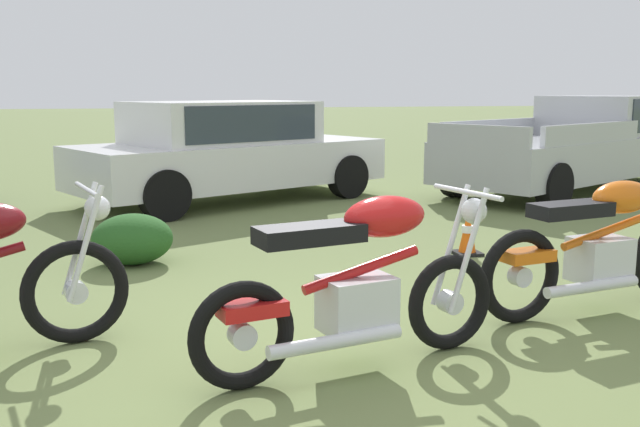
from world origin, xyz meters
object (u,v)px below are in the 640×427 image
object	(u,v)px
motorcycle_orange	(601,245)
traffic_cone	(468,234)
motorcycle_red	(358,285)
pickup_truck_silver	(582,142)
shrub_low	(132,239)
car_white	(226,146)

from	to	relation	value
motorcycle_orange	traffic_cone	size ratio (longest dim) A/B	4.41
motorcycle_red	traffic_cone	xyz separation A→B (m)	(1.89, 2.51, -0.28)
pickup_truck_silver	traffic_cone	world-z (taller)	pickup_truck_silver
traffic_cone	shrub_low	distance (m)	3.20
car_white	shrub_low	bearing A→B (deg)	-135.50
car_white	traffic_cone	size ratio (longest dim) A/B	10.27
motorcycle_red	shrub_low	xyz separation A→B (m)	(-1.28, 2.91, -0.26)
motorcycle_red	motorcycle_orange	xyz separation A→B (m)	(2.03, 0.63, -0.01)
motorcycle_red	pickup_truck_silver	size ratio (longest dim) A/B	0.35
motorcycle_orange	shrub_low	xyz separation A→B (m)	(-3.32, 2.28, -0.25)
pickup_truck_silver	traffic_cone	xyz separation A→B (m)	(-3.87, -3.93, -0.54)
motorcycle_red	shrub_low	distance (m)	3.19
car_white	shrub_low	size ratio (longest dim) A/B	6.45
car_white	traffic_cone	world-z (taller)	car_white
motorcycle_red	shrub_low	size ratio (longest dim) A/B	2.62
motorcycle_orange	traffic_cone	xyz separation A→B (m)	(-0.15, 1.88, -0.27)
car_white	shrub_low	world-z (taller)	car_white
motorcycle_orange	car_white	size ratio (longest dim) A/B	0.43
car_white	pickup_truck_silver	distance (m)	5.74
pickup_truck_silver	shrub_low	size ratio (longest dim) A/B	7.43
traffic_cone	motorcycle_orange	bearing A→B (deg)	-85.58
traffic_cone	shrub_low	world-z (taller)	shrub_low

